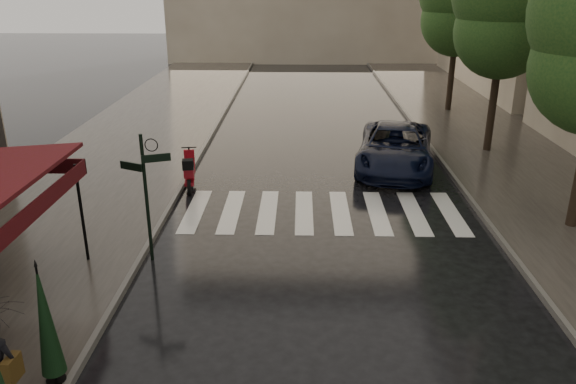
{
  "coord_description": "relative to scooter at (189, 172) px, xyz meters",
  "views": [
    {
      "loc": [
        2.33,
        -8.9,
        6.34
      ],
      "look_at": [
        2.03,
        3.94,
        1.4
      ],
      "focal_mm": 35.0,
      "sensor_mm": 36.0,
      "label": 1
    }
  ],
  "objects": [
    {
      "name": "sidewalk_far",
      "position": [
        11.44,
        4.18,
        -0.49
      ],
      "size": [
        5.5,
        60.0,
        0.12
      ],
      "primitive_type": "cube",
      "color": "#38332D",
      "rests_on": "ground"
    },
    {
      "name": "sidewalk_near",
      "position": [
        -3.31,
        4.18,
        -0.49
      ],
      "size": [
        6.0,
        60.0,
        0.12
      ],
      "primitive_type": "cube",
      "color": "#38332D",
      "rests_on": "ground"
    },
    {
      "name": "parked_car",
      "position": [
        6.83,
        2.21,
        0.2
      ],
      "size": [
        3.43,
        5.79,
        1.51
      ],
      "primitive_type": "imported",
      "rotation": [
        0.0,
        0.0,
        -0.18
      ],
      "color": "black",
      "rests_on": "ground"
    },
    {
      "name": "signpost",
      "position": [
        -0.01,
        -4.82,
        1.28
      ],
      "size": [
        1.17,
        0.29,
        3.1
      ],
      "color": "black",
      "rests_on": "ground"
    },
    {
      "name": "parasol_front",
      "position": [
        -0.46,
        -9.32,
        0.75
      ],
      "size": [
        0.39,
        0.39,
        2.19
      ],
      "color": "black",
      "rests_on": "sidewalk_near"
    },
    {
      "name": "curb_far",
      "position": [
        8.64,
        4.18,
        -0.48
      ],
      "size": [
        0.12,
        60.0,
        0.16
      ],
      "primitive_type": "cube",
      "color": "#595651",
      "rests_on": "ground"
    },
    {
      "name": "crosswalk",
      "position": [
        4.16,
        -1.82,
        -0.55
      ],
      "size": [
        7.85,
        3.2,
        0.01
      ],
      "color": "silver",
      "rests_on": "ground"
    },
    {
      "name": "curb_near",
      "position": [
        -0.26,
        4.18,
        -0.48
      ],
      "size": [
        0.12,
        60.0,
        0.16
      ],
      "primitive_type": "cube",
      "color": "#595651",
      "rests_on": "ground"
    },
    {
      "name": "ground",
      "position": [
        1.19,
        -7.82,
        -0.55
      ],
      "size": [
        120.0,
        120.0,
        0.0
      ],
      "primitive_type": "plane",
      "color": "black",
      "rests_on": "ground"
    },
    {
      "name": "scooter",
      "position": [
        0.0,
        0.0,
        0.0
      ],
      "size": [
        0.62,
        1.8,
        1.19
      ],
      "rotation": [
        0.0,
        0.0,
        0.16
      ],
      "color": "black",
      "rests_on": "ground"
    }
  ]
}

